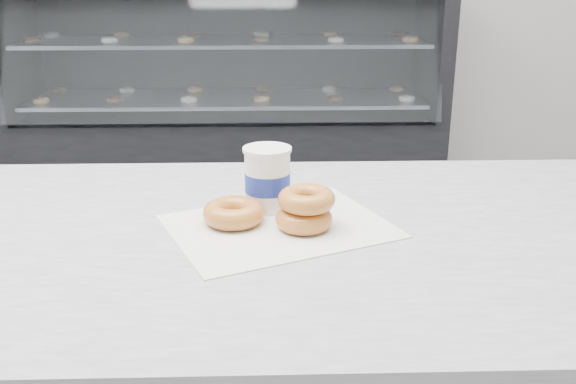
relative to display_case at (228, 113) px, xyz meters
name	(u,v)px	position (x,y,z in m)	size (l,w,h in m)	color
display_case	(228,113)	(0.00, 0.00, 0.00)	(2.40, 0.74, 1.25)	black
wax_paper	(279,226)	(0.25, -2.70, 0.41)	(0.34, 0.26, 0.00)	silver
donut_single	(234,213)	(0.18, -2.69, 0.43)	(0.10, 0.10, 0.04)	orange
donut_stack	(305,209)	(0.29, -2.71, 0.44)	(0.12, 0.12, 0.06)	orange
coffee_cup	(267,178)	(0.23, -2.62, 0.47)	(0.10, 0.10, 0.11)	white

